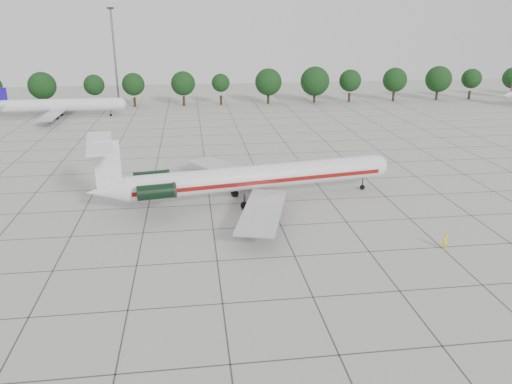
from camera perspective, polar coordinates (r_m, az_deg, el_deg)
ground at (r=59.12m, az=2.87°, el=-3.86°), size 260.00×260.00×0.00m
apron_joints at (r=72.93m, az=0.78°, el=0.80°), size 170.00×170.00×0.02m
main_airliner at (r=65.22m, az=-1.42°, el=1.61°), size 40.46×31.60×9.55m
ground_crew at (r=56.57m, az=20.78°, el=-5.32°), size 0.79×0.73×1.81m
bg_airliner_b at (r=130.66m, az=-21.36°, el=9.20°), size 28.24×27.20×7.40m
tree_line at (r=139.43m, az=-8.33°, el=12.17°), size 249.86×8.44×10.22m
floodlight_mast at (r=146.97m, az=-15.90°, el=15.28°), size 1.60×1.60×25.45m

